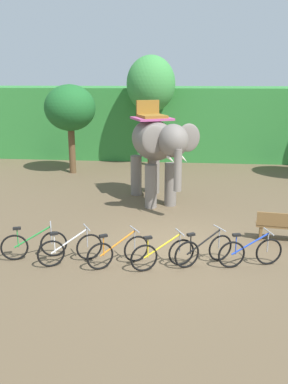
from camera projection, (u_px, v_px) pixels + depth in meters
name	position (u px, v px, depth m)	size (l,w,h in m)	color
ground_plane	(173.00, 247.00, 11.55)	(80.00, 80.00, 0.00)	brown
foliage_hedge	(183.00, 121.00, 25.21)	(36.00, 6.00, 4.04)	#338438
tree_center_right	(70.00, 109.00, 19.63)	(2.45, 2.45, 4.30)	brown
tree_far_left	(151.00, 85.00, 21.06)	(2.52, 2.52, 5.72)	brown
elephant	(156.00, 145.00, 15.10)	(2.98, 4.17, 3.78)	slate
bike_green	(34.00, 245.00, 10.72)	(1.62, 0.72, 0.92)	black
bike_white	(70.00, 249.00, 10.44)	(1.49, 0.93, 0.92)	black
bike_orange	(118.00, 251.00, 10.31)	(1.46, 0.98, 0.92)	black
bike_yellow	(163.00, 254.00, 10.15)	(1.56, 0.83, 0.92)	black
bike_black	(204.00, 250.00, 10.38)	(1.49, 0.92, 0.92)	black
bike_blue	(250.00, 252.00, 10.26)	(1.65, 0.65, 0.92)	black
wooden_bench	(283.00, 226.00, 11.81)	(1.54, 0.59, 0.89)	brown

